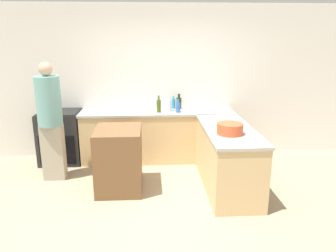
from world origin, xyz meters
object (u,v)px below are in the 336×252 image
(mixing_bowl, at_px, (230,129))
(olive_oil_bottle, at_px, (159,106))
(dish_soap_bottle, at_px, (173,104))
(vinegar_bottle_clear, at_px, (170,105))
(range_oven, at_px, (61,137))
(wine_bottle_dark, at_px, (179,103))
(person_by_range, at_px, (50,118))
(water_bottle_blue, at_px, (178,107))
(island_table, at_px, (119,159))

(mixing_bowl, relative_size, olive_oil_bottle, 1.20)
(dish_soap_bottle, height_order, vinegar_bottle_clear, vinegar_bottle_clear)
(range_oven, bearing_deg, dish_soap_bottle, 5.13)
(wine_bottle_dark, bearing_deg, mixing_bowl, -71.55)
(range_oven, xyz_separation_m, person_by_range, (0.07, -0.73, 0.52))
(mixing_bowl, distance_m, person_by_range, 2.64)
(range_oven, bearing_deg, water_bottle_blue, -3.73)
(vinegar_bottle_clear, relative_size, person_by_range, 0.14)
(island_table, xyz_separation_m, wine_bottle_dark, (0.97, 1.30, 0.55))
(mixing_bowl, xyz_separation_m, wine_bottle_dark, (-0.53, 1.60, 0.03))
(mixing_bowl, bearing_deg, range_oven, 151.13)
(island_table, distance_m, mixing_bowl, 1.62)
(vinegar_bottle_clear, bearing_deg, range_oven, 179.57)
(mixing_bowl, height_order, dish_soap_bottle, dish_soap_bottle)
(vinegar_bottle_clear, relative_size, wine_bottle_dark, 0.98)
(range_oven, relative_size, dish_soap_bottle, 4.13)
(range_oven, height_order, wine_bottle_dark, wine_bottle_dark)
(person_by_range, bearing_deg, mixing_bowl, -15.59)
(mixing_bowl, height_order, vinegar_bottle_clear, vinegar_bottle_clear)
(person_by_range, bearing_deg, dish_soap_bottle, 25.42)
(wine_bottle_dark, height_order, person_by_range, person_by_range)
(island_table, height_order, water_bottle_blue, water_bottle_blue)
(island_table, bearing_deg, range_oven, 134.07)
(range_oven, distance_m, olive_oil_bottle, 1.80)
(range_oven, relative_size, olive_oil_bottle, 3.13)
(dish_soap_bottle, bearing_deg, range_oven, -174.87)
(mixing_bowl, bearing_deg, dish_soap_bottle, 111.48)
(wine_bottle_dark, xyz_separation_m, person_by_range, (-2.01, -0.89, -0.03))
(dish_soap_bottle, bearing_deg, olive_oil_bottle, -132.87)
(water_bottle_blue, bearing_deg, person_by_range, -163.11)
(range_oven, distance_m, mixing_bowl, 3.02)
(water_bottle_blue, bearing_deg, vinegar_bottle_clear, 137.90)
(range_oven, relative_size, mixing_bowl, 2.60)
(mixing_bowl, height_order, olive_oil_bottle, olive_oil_bottle)
(island_table, distance_m, dish_soap_bottle, 1.67)
(range_oven, relative_size, vinegar_bottle_clear, 3.50)
(olive_oil_bottle, relative_size, water_bottle_blue, 1.29)
(water_bottle_blue, xyz_separation_m, vinegar_bottle_clear, (-0.13, 0.12, 0.01))
(mixing_bowl, distance_m, dish_soap_bottle, 1.74)
(mixing_bowl, relative_size, water_bottle_blue, 1.55)
(mixing_bowl, distance_m, olive_oil_bottle, 1.61)
(island_table, xyz_separation_m, dish_soap_bottle, (0.87, 1.32, 0.53))
(wine_bottle_dark, bearing_deg, person_by_range, -156.03)
(island_table, xyz_separation_m, person_by_range, (-1.03, 0.41, 0.52))
(range_oven, height_order, water_bottle_blue, water_bottle_blue)
(olive_oil_bottle, bearing_deg, island_table, -120.44)
(water_bottle_blue, height_order, vinegar_bottle_clear, vinegar_bottle_clear)
(vinegar_bottle_clear, bearing_deg, island_table, -125.40)
(dish_soap_bottle, bearing_deg, mixing_bowl, -68.52)
(range_oven, bearing_deg, person_by_range, -84.75)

